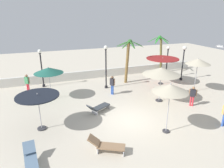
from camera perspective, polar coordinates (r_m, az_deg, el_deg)
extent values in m
plane|color=beige|center=(13.54, 5.00, -10.13)|extent=(56.00, 56.00, 0.00)
cube|color=silver|center=(21.79, -5.69, 2.81)|extent=(25.20, 0.30, 0.88)
cylinder|color=#333338|center=(20.58, 13.63, 0.16)|extent=(0.48, 0.48, 0.08)
cylinder|color=#A5A5AD|center=(20.21, 13.91, 3.50)|extent=(0.05, 0.05, 2.58)
cylinder|color=maroon|center=(19.91, 14.20, 7.01)|extent=(3.08, 3.08, 0.06)
sphere|color=#99999E|center=(19.90, 14.22, 7.23)|extent=(0.08, 0.08, 0.08)
cylinder|color=#333338|center=(17.35, -16.83, -3.85)|extent=(0.46, 0.46, 0.08)
cylinder|color=#A5A5AD|center=(16.96, -17.19, -0.47)|extent=(0.05, 0.05, 2.26)
cone|color=#1E594C|center=(16.58, -17.63, 3.75)|extent=(2.30, 2.30, 0.45)
sphere|color=#99999E|center=(16.53, -17.71, 4.51)|extent=(0.08, 0.08, 0.08)
cylinder|color=#333338|center=(13.24, -19.33, -11.82)|extent=(0.53, 0.53, 0.08)
cylinder|color=#A5A5AD|center=(12.74, -19.87, -7.70)|extent=(0.05, 0.05, 2.21)
cylinder|color=black|center=(12.30, -20.45, -3.18)|extent=(2.47, 2.47, 0.06)
sphere|color=#99999E|center=(12.25, -20.52, -2.62)|extent=(0.08, 0.08, 0.08)
cylinder|color=#333338|center=(16.64, 13.20, -4.54)|extent=(0.55, 0.55, 0.08)
cylinder|color=#A5A5AD|center=(16.23, 13.49, -1.00)|extent=(0.05, 0.05, 2.28)
cone|color=#B7AD93|center=(15.82, 13.88, 3.61)|extent=(2.92, 2.92, 0.54)
sphere|color=#99999E|center=(15.75, 13.96, 4.53)|extent=(0.08, 0.08, 0.08)
cylinder|color=#333338|center=(12.68, 15.09, -12.82)|extent=(0.42, 0.42, 0.08)
cylinder|color=#A5A5AD|center=(12.07, 15.63, -7.70)|extent=(0.05, 0.05, 2.62)
cone|color=#B7AD93|center=(11.48, 16.29, -1.10)|extent=(2.02, 2.02, 0.44)
sphere|color=#99999E|center=(11.41, 16.40, -0.03)|extent=(0.08, 0.08, 0.08)
cylinder|color=#333338|center=(19.60, 22.25, -1.79)|extent=(0.54, 0.54, 0.08)
cylinder|color=#A5A5AD|center=(19.21, 22.72, 1.68)|extent=(0.05, 0.05, 2.57)
cone|color=#B7AD93|center=(18.85, 23.31, 5.97)|extent=(2.11, 2.11, 0.49)
sphere|color=#99999E|center=(18.80, 23.41, 6.70)|extent=(0.08, 0.08, 0.08)
cylinder|color=brown|center=(19.96, 4.32, 6.08)|extent=(0.52, 0.28, 4.11)
sphere|color=#2F6228|center=(19.68, 5.12, 11.94)|extent=(0.45, 0.45, 0.45)
ellipsoid|color=#2F6228|center=(20.02, 6.98, 11.42)|extent=(1.33, 0.21, 0.62)
ellipsoid|color=#2F6228|center=(20.39, 5.70, 11.61)|extent=(1.04, 1.12, 0.62)
ellipsoid|color=#2F6228|center=(20.31, 4.01, 11.62)|extent=(0.36, 1.35, 0.62)
ellipsoid|color=#2F6228|center=(19.85, 3.04, 11.46)|extent=(1.20, 0.94, 0.62)
ellipsoid|color=#2F6228|center=(19.43, 3.14, 11.28)|extent=(1.33, 0.22, 0.62)
ellipsoid|color=#2F6228|center=(19.10, 4.00, 11.12)|extent=(1.21, 0.92, 0.62)
ellipsoid|color=#2F6228|center=(19.05, 5.85, 11.04)|extent=(0.31, 1.34, 0.62)
ellipsoid|color=#2F6228|center=(19.56, 7.16, 11.21)|extent=(1.16, 0.99, 0.62)
cylinder|color=brown|center=(24.05, 13.73, 7.93)|extent=(0.58, 0.26, 4.13)
sphere|color=#28832A|center=(23.56, 13.46, 12.81)|extent=(0.41, 0.41, 0.41)
ellipsoid|color=#28832A|center=(24.03, 14.80, 12.26)|extent=(1.32, 0.31, 0.71)
ellipsoid|color=#28832A|center=(24.26, 12.85, 12.47)|extent=(0.51, 1.32, 0.71)
ellipsoid|color=#28832A|center=(23.51, 11.63, 12.34)|extent=(1.26, 0.75, 0.71)
ellipsoid|color=#28832A|center=(22.91, 12.77, 12.09)|extent=(1.17, 0.94, 0.71)
ellipsoid|color=#28832A|center=(23.08, 14.68, 11.99)|extent=(0.45, 1.32, 0.71)
cylinder|color=black|center=(22.37, 19.01, 1.35)|extent=(0.28, 0.28, 0.20)
cylinder|color=black|center=(21.98, 19.44, 5.04)|extent=(0.12, 0.12, 3.18)
cylinder|color=black|center=(21.66, 19.91, 9.10)|extent=(0.22, 0.22, 0.06)
sphere|color=white|center=(21.63, 19.97, 9.63)|extent=(0.40, 0.40, 0.40)
cylinder|color=black|center=(22.69, 15.02, 2.01)|extent=(0.28, 0.28, 0.20)
cylinder|color=black|center=(22.31, 15.34, 5.56)|extent=(0.12, 0.12, 3.10)
cylinder|color=black|center=(22.01, 15.71, 9.47)|extent=(0.22, 0.22, 0.06)
sphere|color=white|center=(21.98, 15.74, 9.89)|extent=(0.33, 0.33, 0.33)
cylinder|color=black|center=(20.33, -18.84, -0.43)|extent=(0.28, 0.28, 0.20)
cylinder|color=black|center=(19.89, -19.32, 3.68)|extent=(0.12, 0.12, 3.23)
cylinder|color=black|center=(19.54, -19.85, 8.24)|extent=(0.22, 0.22, 0.06)
sphere|color=white|center=(19.51, -19.91, 8.76)|extent=(0.36, 0.36, 0.36)
cylinder|color=black|center=(18.91, -1.66, -0.82)|extent=(0.28, 0.28, 0.20)
cylinder|color=black|center=(18.38, -1.72, 4.21)|extent=(0.12, 0.12, 3.64)
cylinder|color=black|center=(17.99, -1.78, 9.82)|extent=(0.22, 0.22, 0.06)
sphere|color=white|center=(17.96, -1.78, 10.37)|extent=(0.35, 0.35, 0.35)
cube|color=#B7B7BC|center=(14.98, -1.42, -6.22)|extent=(0.31, 0.50, 0.35)
cube|color=#B7B7BC|center=(14.14, -4.96, -7.94)|extent=(0.31, 0.50, 0.35)
cube|color=#33383D|center=(14.47, -3.15, -6.44)|extent=(1.49, 1.17, 0.08)
cube|color=#33383D|center=(13.79, -5.85, -6.89)|extent=(0.71, 0.73, 0.53)
cube|color=#B7B7BC|center=(10.61, 3.42, -18.38)|extent=(0.30, 0.50, 0.35)
cube|color=#B7B7BC|center=(10.76, -3.83, -17.74)|extent=(0.30, 0.50, 0.35)
cube|color=#8C6B4C|center=(10.56, -0.24, -17.34)|extent=(1.49, 1.15, 0.08)
cube|color=#8C6B4C|center=(10.55, -5.20, -15.69)|extent=(0.77, 0.76, 0.44)
cube|color=#B7B7BC|center=(10.89, -22.13, -18.89)|extent=(0.55, 0.09, 0.35)
cube|color=slate|center=(10.27, -21.96, -20.27)|extent=(0.68, 1.45, 0.08)
cube|color=slate|center=(10.79, -22.55, -16.30)|extent=(0.61, 0.66, 0.38)
cylinder|color=#D8333F|center=(16.39, 22.03, -4.54)|extent=(0.12, 0.12, 0.79)
cylinder|color=#D8333F|center=(16.38, 21.48, -4.48)|extent=(0.12, 0.12, 0.79)
cube|color=#26262D|center=(16.13, 22.05, -2.32)|extent=(0.43, 0.41, 0.56)
sphere|color=#936B4C|center=(16.00, 22.23, -1.04)|extent=(0.21, 0.21, 0.21)
cylinder|color=#936B4C|center=(16.14, 22.91, -2.32)|extent=(0.08, 0.08, 0.50)
cylinder|color=#936B4C|center=(16.11, 21.22, -2.14)|extent=(0.08, 0.08, 0.50)
cylinder|color=#3359B2|center=(14.49, 29.38, -8.81)|extent=(0.12, 0.12, 0.84)
cylinder|color=#3359B2|center=(14.36, 29.07, -9.01)|extent=(0.12, 0.12, 0.84)
cylinder|color=tan|center=(13.91, 29.27, -6.48)|extent=(0.08, 0.08, 0.54)
cylinder|color=#3359B2|center=(17.36, -0.12, -1.60)|extent=(0.12, 0.12, 0.84)
cylinder|color=#3359B2|center=(17.26, 0.29, -1.72)|extent=(0.12, 0.12, 0.84)
cube|color=#26262D|center=(17.07, 0.09, 0.59)|extent=(0.39, 0.43, 0.60)
sphere|color=brown|center=(16.94, 0.09, 1.91)|extent=(0.23, 0.23, 0.23)
cylinder|color=brown|center=(17.20, -0.53, 0.85)|extent=(0.08, 0.08, 0.54)
cylinder|color=brown|center=(16.91, 0.71, 0.52)|extent=(0.08, 0.08, 0.54)
cylinder|color=#D8333F|center=(19.24, -22.93, -1.04)|extent=(0.12, 0.12, 0.85)
cylinder|color=#D8333F|center=(19.13, -22.59, -1.10)|extent=(0.12, 0.12, 0.85)
cube|color=#3F8C59|center=(18.96, -23.04, 0.98)|extent=(0.43, 0.42, 0.60)
sphere|color=#936B4C|center=(18.85, -23.21, 2.18)|extent=(0.23, 0.23, 0.23)
cylinder|color=#936B4C|center=(19.12, -23.57, 1.15)|extent=(0.08, 0.08, 0.54)
cylinder|color=#936B4C|center=(18.79, -22.53, 0.99)|extent=(0.08, 0.08, 0.54)
ellipsoid|color=white|center=(15.61, 28.26, 9.36)|extent=(0.34, 0.27, 0.12)
sphere|color=white|center=(15.66, 28.88, 9.39)|extent=(0.10, 0.10, 0.10)
cube|color=silver|center=(15.90, 27.96, 9.62)|extent=(0.42, 0.59, 0.18)
cube|color=silver|center=(15.32, 28.60, 9.22)|extent=(0.43, 0.60, 0.05)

